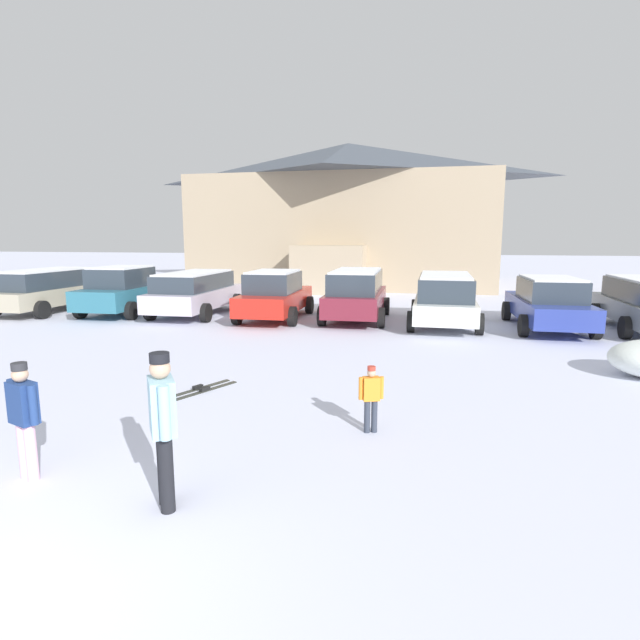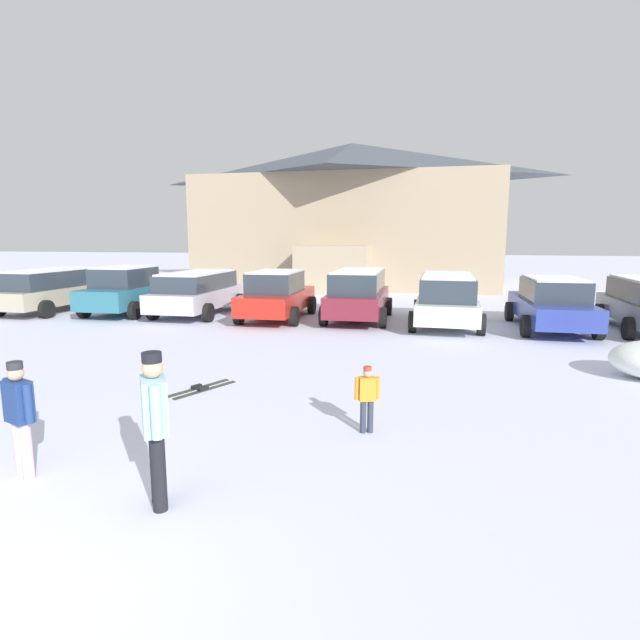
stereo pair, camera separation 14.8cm
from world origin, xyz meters
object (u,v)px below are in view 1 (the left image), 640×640
parked_blue_hatchback (548,303)px  skier_adult_in_blue_parka (163,422)px  parked_silver_wagon (195,291)px  parked_red_sedan (275,295)px  ski_lodge (347,214)px  skier_child_in_orange_jacket (371,395)px  parked_beige_suv (46,289)px  pair_of_skis (203,389)px  parked_white_suv (445,298)px  skier_teen_in_navy_coat (24,414)px  parked_maroon_van (356,293)px  parked_teal_hatchback (124,290)px

parked_blue_hatchback → skier_adult_in_blue_parka: size_ratio=2.82×
parked_silver_wagon → parked_red_sedan: size_ratio=1.05×
ski_lodge → skier_adult_in_blue_parka: (2.00, -25.83, -3.23)m
skier_child_in_orange_jacket → skier_adult_in_blue_parka: bearing=-127.4°
parked_beige_suv → skier_adult_in_blue_parka: bearing=-46.2°
parked_blue_hatchback → skier_child_in_orange_jacket: size_ratio=4.75×
parked_beige_suv → pair_of_skis: parked_beige_suv is taller
parked_beige_suv → parked_silver_wagon: parked_beige_suv is taller
parked_red_sedan → parked_white_suv: size_ratio=0.95×
ski_lodge → skier_teen_in_navy_coat: (0.11, -25.58, -3.37)m
ski_lodge → skier_child_in_orange_jacket: (3.88, -23.35, -3.61)m
skier_adult_in_blue_parka → pair_of_skis: (-1.38, 3.87, -0.92)m
parked_red_sedan → parked_white_suv: (5.68, -0.14, 0.05)m
parked_red_sedan → pair_of_skis: parked_red_sedan is taller
parked_red_sedan → parked_maroon_van: 2.80m
parked_teal_hatchback → skier_child_in_orange_jacket: 13.82m
parked_blue_hatchback → parked_teal_hatchback: bearing=179.4°
parked_beige_suv → skier_child_in_orange_jacket: parked_beige_suv is taller
parked_beige_suv → skier_teen_in_navy_coat: 14.89m
skier_adult_in_blue_parka → skier_child_in_orange_jacket: bearing=52.6°
parked_beige_suv → parked_red_sedan: parked_red_sedan is taller
skier_teen_in_navy_coat → skier_child_in_orange_jacket: bearing=30.6°
parked_beige_suv → skier_teen_in_navy_coat: size_ratio=3.37×
skier_teen_in_navy_coat → parked_beige_suv: bearing=129.2°
parked_teal_hatchback → pair_of_skis: parked_teal_hatchback is taller
ski_lodge → parked_white_suv: (5.27, -14.01, -3.28)m
parked_silver_wagon → skier_adult_in_blue_parka: skier_adult_in_blue_parka is taller
skier_adult_in_blue_parka → parked_silver_wagon: bearing=114.1°
ski_lodge → skier_teen_in_navy_coat: ski_lodge is taller
ski_lodge → parked_blue_hatchback: bearing=-59.2°
parked_teal_hatchback → parked_red_sedan: parked_teal_hatchback is taller
skier_child_in_orange_jacket → parked_blue_hatchback: bearing=64.4°
parked_teal_hatchback → skier_child_in_orange_jacket: bearing=-43.3°
parked_teal_hatchback → pair_of_skis: bearing=-50.0°
skier_teen_in_navy_coat → pair_of_skis: size_ratio=1.02×
skier_adult_in_blue_parka → parked_blue_hatchback: bearing=61.7°
parked_red_sedan → skier_adult_in_blue_parka: 12.19m
parked_beige_suv → parked_red_sedan: (8.89, 0.18, -0.04)m
parked_silver_wagon → parked_maroon_van: bearing=0.4°
parked_red_sedan → skier_teen_in_navy_coat: bearing=-87.5°
skier_child_in_orange_jacket → pair_of_skis: skier_child_in_orange_jacket is taller
parked_white_suv → parked_teal_hatchback: bearing=179.3°
ski_lodge → parked_silver_wagon: ski_lodge is taller
parked_beige_suv → skier_teen_in_navy_coat: bearing=-50.8°
ski_lodge → parked_beige_suv: 17.17m
parked_silver_wagon → parked_white_suv: bearing=-2.7°
skier_teen_in_navy_coat → ski_lodge: bearing=90.2°
parked_silver_wagon → parked_red_sedan: bearing=-5.2°
skier_child_in_orange_jacket → pair_of_skis: 3.59m
parked_blue_hatchback → skier_teen_in_navy_coat: size_ratio=3.34×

